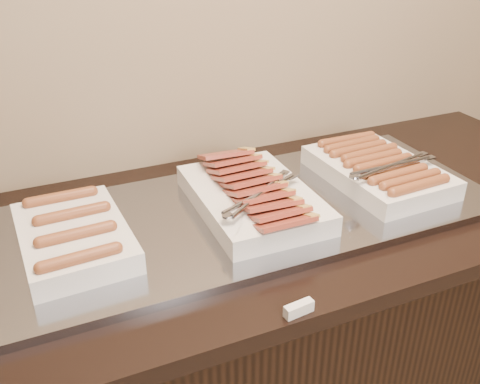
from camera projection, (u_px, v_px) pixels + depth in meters
name	position (u px, v px, depth m)	size (l,w,h in m)	color
counter	(244.00, 353.00, 1.51)	(2.06, 0.76, 0.90)	black
warming_tray	(251.00, 211.00, 1.30)	(1.20, 0.50, 0.02)	gray
dish_left	(74.00, 236.00, 1.13)	(0.23, 0.33, 0.07)	silver
dish_center	(253.00, 196.00, 1.27)	(0.27, 0.41, 0.10)	silver
dish_right	(378.00, 169.00, 1.40)	(0.27, 0.38, 0.08)	silver
label_holder	(299.00, 309.00, 0.98)	(0.06, 0.02, 0.02)	silver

